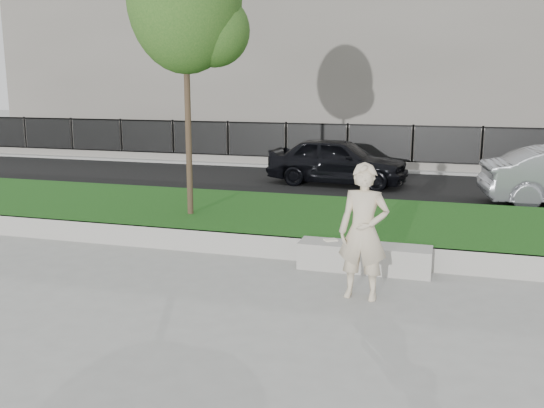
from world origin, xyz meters
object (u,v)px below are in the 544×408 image
(stone_bench, at_px, (364,257))
(man, at_px, (363,232))
(book, at_px, (331,240))
(car_dark, at_px, (338,161))
(young_tree, at_px, (190,3))

(stone_bench, xyz_separation_m, man, (0.15, -1.27, 0.75))
(book, bearing_deg, man, -95.43)
(stone_bench, distance_m, car_dark, 8.17)
(young_tree, bearing_deg, book, -25.13)
(man, xyz_separation_m, young_tree, (-3.82, 2.81, 3.52))
(man, distance_m, book, 1.62)
(stone_bench, height_order, car_dark, car_dark)
(stone_bench, bearing_deg, book, 171.89)
(book, xyz_separation_m, car_dark, (-1.36, 7.84, 0.29))
(stone_bench, height_order, book, book)
(man, bearing_deg, young_tree, 147.25)
(stone_bench, height_order, young_tree, young_tree)
(man, distance_m, young_tree, 5.90)
(stone_bench, relative_size, man, 1.11)
(stone_bench, relative_size, book, 10.42)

